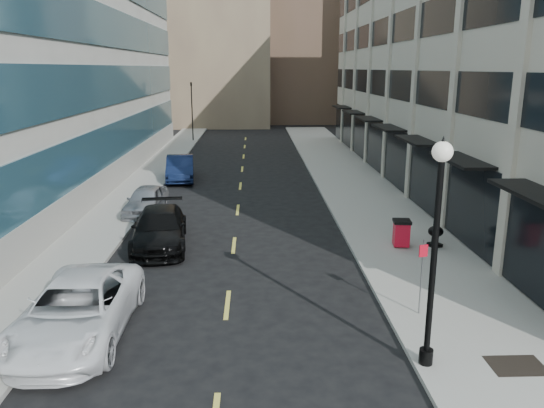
{
  "coord_description": "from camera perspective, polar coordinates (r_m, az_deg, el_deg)",
  "views": [
    {
      "loc": [
        0.92,
        -8.07,
        7.55
      ],
      "look_at": [
        1.6,
        11.71,
        2.45
      ],
      "focal_mm": 35.0,
      "sensor_mm": 36.0,
      "label": 1
    }
  ],
  "objects": [
    {
      "name": "sidewalk_right",
      "position": [
        29.78,
        10.87,
        -0.35
      ],
      "size": [
        5.0,
        80.0,
        0.15
      ],
      "primitive_type": "cube",
      "color": "#9C9A8D",
      "rests_on": "ground"
    },
    {
      "name": "sidewalk_left",
      "position": [
        29.98,
        -16.22,
        -0.57
      ],
      "size": [
        3.0,
        80.0,
        0.15
      ],
      "primitive_type": "cube",
      "color": "#9C9A8D",
      "rests_on": "ground"
    },
    {
      "name": "building_right",
      "position": [
        38.58,
        23.47,
        15.46
      ],
      "size": [
        15.3,
        46.5,
        18.25
      ],
      "color": "#AFA794",
      "rests_on": "ground"
    },
    {
      "name": "skyline_tan_near",
      "position": [
        76.5,
        -5.97,
        19.21
      ],
      "size": [
        14.0,
        18.0,
        28.0
      ],
      "primitive_type": "cube",
      "color": "#89785A",
      "rests_on": "ground"
    },
    {
      "name": "skyline_tan_far",
      "position": [
        87.42,
        -12.29,
        16.4
      ],
      "size": [
        12.0,
        14.0,
        22.0
      ],
      "primitive_type": "cube",
      "color": "#89785A",
      "rests_on": "ground"
    },
    {
      "name": "skyline_stone",
      "position": [
        76.05,
        11.47,
        16.02
      ],
      "size": [
        10.0,
        14.0,
        20.0
      ],
      "primitive_type": "cube",
      "color": "#AFA794",
      "rests_on": "ground"
    },
    {
      "name": "grate_far",
      "position": [
        15.5,
        24.83,
        -15.5
      ],
      "size": [
        1.4,
        1.0,
        0.01
      ],
      "primitive_type": "cube",
      "color": "black",
      "rests_on": "sidewalk_right"
    },
    {
      "name": "road_centerline",
      "position": [
        26.2,
        -3.89,
        -2.32
      ],
      "size": [
        0.15,
        68.2,
        0.01
      ],
      "color": "#D8CC4C",
      "rests_on": "ground"
    },
    {
      "name": "traffic_signal",
      "position": [
        56.47,
        -8.69,
        12.43
      ],
      "size": [
        0.66,
        0.66,
        6.98
      ],
      "color": "black",
      "rests_on": "ground"
    },
    {
      "name": "car_white_van",
      "position": [
        16.4,
        -20.22,
        -10.63
      ],
      "size": [
        2.82,
        6.09,
        1.69
      ],
      "primitive_type": "imported",
      "rotation": [
        0.0,
        0.0,
        -0.0
      ],
      "color": "white",
      "rests_on": "ground"
    },
    {
      "name": "car_black_pickup",
      "position": [
        23.44,
        -12.01,
        -2.59
      ],
      "size": [
        2.85,
        5.76,
        1.61
      ],
      "primitive_type": "imported",
      "rotation": [
        0.0,
        0.0,
        0.11
      ],
      "color": "black",
      "rests_on": "ground"
    },
    {
      "name": "car_silver_sedan",
      "position": [
        28.79,
        -13.36,
        0.38
      ],
      "size": [
        2.06,
        4.49,
        1.49
      ],
      "primitive_type": "imported",
      "rotation": [
        0.0,
        0.0,
        -0.07
      ],
      "color": "#999BA1",
      "rests_on": "ground"
    },
    {
      "name": "car_blue_sedan",
      "position": [
        37.04,
        -9.85,
        3.81
      ],
      "size": [
        2.35,
        5.31,
        1.69
      ],
      "primitive_type": "imported",
      "rotation": [
        0.0,
        0.0,
        0.11
      ],
      "color": "#111D42",
      "rests_on": "ground"
    },
    {
      "name": "trash_bin",
      "position": [
        23.18,
        13.74,
        -2.96
      ],
      "size": [
        0.79,
        0.84,
        1.17
      ],
      "rotation": [
        0.0,
        0.0,
        -0.1
      ],
      "color": "red",
      "rests_on": "sidewalk_right"
    },
    {
      "name": "lamppost",
      "position": [
        13.43,
        17.2,
        -3.29
      ],
      "size": [
        0.49,
        0.49,
        5.89
      ],
      "color": "black",
      "rests_on": "sidewalk_right"
    },
    {
      "name": "sign_post",
      "position": [
        16.82,
        15.85,
        -6.48
      ],
      "size": [
        0.28,
        0.1,
        2.41
      ],
      "rotation": [
        0.0,
        0.0,
        0.25
      ],
      "color": "slate",
      "rests_on": "sidewalk_right"
    },
    {
      "name": "urn_planter",
      "position": [
        23.57,
        17.18,
        -3.13
      ],
      "size": [
        0.64,
        0.64,
        0.89
      ],
      "rotation": [
        0.0,
        0.0,
        0.34
      ],
      "color": "black",
      "rests_on": "sidewalk_right"
    }
  ]
}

